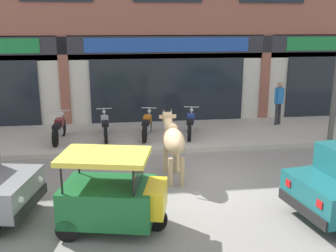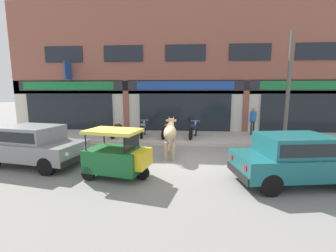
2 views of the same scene
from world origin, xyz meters
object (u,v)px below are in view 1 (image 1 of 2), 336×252
(motorcycle_0, at_px, (59,129))
(motorcycle_2, at_px, (147,126))
(pedestrian, at_px, (279,99))
(motorcycle_1, at_px, (105,126))
(cow, at_px, (173,140))
(motorcycle_3, at_px, (190,124))
(auto_rickshaw, at_px, (113,197))

(motorcycle_0, xyz_separation_m, motorcycle_2, (2.84, 0.05, 0.00))
(motorcycle_2, bearing_deg, pedestrian, 11.36)
(motorcycle_1, bearing_deg, motorcycle_2, -3.76)
(motorcycle_2, distance_m, pedestrian, 5.10)
(cow, xyz_separation_m, motorcycle_2, (-0.39, 3.25, -0.46))
(motorcycle_2, xyz_separation_m, motorcycle_3, (1.46, -0.04, 0.00))
(cow, height_order, motorcycle_1, cow)
(cow, bearing_deg, motorcycle_0, 135.23)
(cow, xyz_separation_m, motorcycle_1, (-1.77, 3.34, -0.46))
(motorcycle_2, xyz_separation_m, pedestrian, (4.96, 1.00, 0.60))
(motorcycle_3, bearing_deg, motorcycle_2, 178.60)
(motorcycle_2, height_order, pedestrian, pedestrian)
(motorcycle_0, xyz_separation_m, motorcycle_3, (4.30, 0.01, 0.00))
(motorcycle_1, bearing_deg, pedestrian, 8.13)
(motorcycle_0, bearing_deg, auto_rickshaw, -72.80)
(motorcycle_2, distance_m, motorcycle_3, 1.46)
(motorcycle_1, distance_m, motorcycle_3, 2.84)
(motorcycle_2, bearing_deg, motorcycle_0, -179.02)
(cow, relative_size, auto_rickshaw, 1.01)
(motorcycle_1, bearing_deg, auto_rickshaw, -87.29)
(auto_rickshaw, bearing_deg, motorcycle_3, 65.38)
(auto_rickshaw, relative_size, motorcycle_2, 1.19)
(motorcycle_1, relative_size, motorcycle_3, 1.02)
(auto_rickshaw, xyz_separation_m, motorcycle_1, (-0.27, 5.73, -0.12))
(motorcycle_0, height_order, motorcycle_1, same)
(motorcycle_0, bearing_deg, motorcycle_1, 5.45)
(motorcycle_2, bearing_deg, motorcycle_3, -1.40)
(cow, xyz_separation_m, motorcycle_3, (1.07, 3.22, -0.46))
(cow, bearing_deg, motorcycle_3, 71.67)
(cow, bearing_deg, motorcycle_2, 96.87)
(auto_rickshaw, xyz_separation_m, motorcycle_0, (-1.73, 5.59, -0.12))
(motorcycle_3, height_order, pedestrian, pedestrian)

